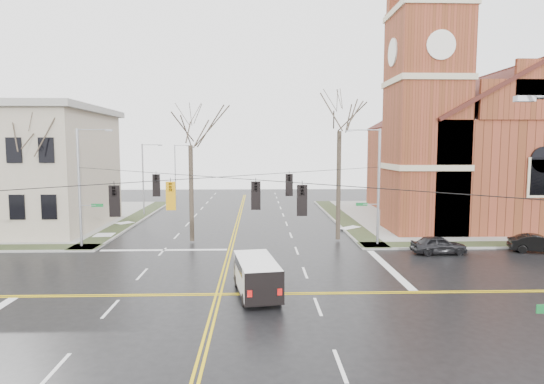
{
  "coord_description": "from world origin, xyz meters",
  "views": [
    {
      "loc": [
        2.09,
        -23.37,
        7.74
      ],
      "look_at": [
        3.02,
        6.0,
        4.83
      ],
      "focal_mm": 30.0,
      "sensor_mm": 36.0,
      "label": 1
    }
  ],
  "objects_px": {
    "streetlight_north_b": "(176,168)",
    "cargo_van": "(256,273)",
    "church": "(469,141)",
    "tree_ne": "(339,124)",
    "tree_nw_far": "(37,146)",
    "tree_nw_near": "(190,139)",
    "parked_car_b": "(538,244)",
    "parked_car_a": "(439,245)",
    "signal_pole_ne": "(376,183)",
    "streetlight_north_a": "(144,176)",
    "signal_pole_nw": "(82,184)"
  },
  "relations": [
    {
      "from": "streetlight_north_b",
      "to": "cargo_van",
      "type": "height_order",
      "value": "streetlight_north_b"
    },
    {
      "from": "church",
      "to": "tree_ne",
      "type": "xyz_separation_m",
      "value": [
        -16.05,
        -11.35,
        1.19
      ]
    },
    {
      "from": "church",
      "to": "tree_nw_far",
      "type": "relative_size",
      "value": 2.55
    },
    {
      "from": "cargo_van",
      "to": "tree_nw_near",
      "type": "distance_m",
      "value": 15.87
    },
    {
      "from": "cargo_van",
      "to": "tree_nw_near",
      "type": "height_order",
      "value": "tree_nw_near"
    },
    {
      "from": "parked_car_b",
      "to": "tree_nw_far",
      "type": "distance_m",
      "value": 39.19
    },
    {
      "from": "church",
      "to": "parked_car_a",
      "type": "xyz_separation_m",
      "value": [
        -9.54,
        -16.12,
        -7.77
      ]
    },
    {
      "from": "signal_pole_ne",
      "to": "streetlight_north_a",
      "type": "relative_size",
      "value": 1.12
    },
    {
      "from": "signal_pole_nw",
      "to": "tree_nw_near",
      "type": "xyz_separation_m",
      "value": [
        8.07,
        1.62,
        3.45
      ]
    },
    {
      "from": "cargo_van",
      "to": "tree_nw_near",
      "type": "xyz_separation_m",
      "value": [
        -5.23,
        13.09,
        7.28
      ]
    },
    {
      "from": "signal_pole_ne",
      "to": "tree_nw_far",
      "type": "distance_m",
      "value": 27.04
    },
    {
      "from": "tree_ne",
      "to": "cargo_van",
      "type": "bearing_deg",
      "value": -116.65
    },
    {
      "from": "streetlight_north_b",
      "to": "signal_pole_ne",
      "type": "bearing_deg",
      "value": -58.95
    },
    {
      "from": "signal_pole_ne",
      "to": "streetlight_north_a",
      "type": "height_order",
      "value": "signal_pole_ne"
    },
    {
      "from": "signal_pole_nw",
      "to": "parked_car_b",
      "type": "bearing_deg",
      "value": -4.4
    },
    {
      "from": "parked_car_a",
      "to": "signal_pole_nw",
      "type": "bearing_deg",
      "value": 82.61
    },
    {
      "from": "cargo_van",
      "to": "signal_pole_nw",
      "type": "bearing_deg",
      "value": 130.19
    },
    {
      "from": "streetlight_north_a",
      "to": "tree_nw_far",
      "type": "xyz_separation_m",
      "value": [
        -4.83,
        -14.46,
        3.36
      ]
    },
    {
      "from": "church",
      "to": "tree_ne",
      "type": "height_order",
      "value": "church"
    },
    {
      "from": "tree_nw_far",
      "to": "tree_nw_near",
      "type": "bearing_deg",
      "value": -1.93
    },
    {
      "from": "streetlight_north_b",
      "to": "tree_nw_far",
      "type": "bearing_deg",
      "value": -97.99
    },
    {
      "from": "tree_nw_near",
      "to": "streetlight_north_a",
      "type": "bearing_deg",
      "value": 116.46
    },
    {
      "from": "streetlight_north_b",
      "to": "tree_ne",
      "type": "relative_size",
      "value": 0.6
    },
    {
      "from": "streetlight_north_b",
      "to": "parked_car_b",
      "type": "distance_m",
      "value": 51.59
    },
    {
      "from": "tree_nw_near",
      "to": "parked_car_a",
      "type": "bearing_deg",
      "value": -13.58
    },
    {
      "from": "streetlight_north_a",
      "to": "streetlight_north_b",
      "type": "bearing_deg",
      "value": 90.0
    },
    {
      "from": "tree_nw_near",
      "to": "signal_pole_nw",
      "type": "bearing_deg",
      "value": -168.63
    },
    {
      "from": "church",
      "to": "parked_car_b",
      "type": "relative_size",
      "value": 6.91
    },
    {
      "from": "cargo_van",
      "to": "parked_car_a",
      "type": "height_order",
      "value": "cargo_van"
    },
    {
      "from": "streetlight_north_b",
      "to": "parked_car_a",
      "type": "height_order",
      "value": "streetlight_north_b"
    },
    {
      "from": "parked_car_b",
      "to": "church",
      "type": "bearing_deg",
      "value": 8.86
    },
    {
      "from": "signal_pole_nw",
      "to": "streetlight_north_b",
      "type": "distance_m",
      "value": 36.51
    },
    {
      "from": "tree_ne",
      "to": "streetlight_north_b",
      "type": "bearing_deg",
      "value": 119.26
    },
    {
      "from": "signal_pole_nw",
      "to": "tree_ne",
      "type": "bearing_deg",
      "value": 5.52
    },
    {
      "from": "signal_pole_nw",
      "to": "tree_ne",
      "type": "relative_size",
      "value": 0.68
    },
    {
      "from": "streetlight_north_b",
      "to": "cargo_van",
      "type": "relative_size",
      "value": 1.54
    },
    {
      "from": "tree_ne",
      "to": "signal_pole_ne",
      "type": "bearing_deg",
      "value": -36.56
    },
    {
      "from": "church",
      "to": "parked_car_a",
      "type": "distance_m",
      "value": 20.28
    },
    {
      "from": "streetlight_north_a",
      "to": "streetlight_north_b",
      "type": "xyz_separation_m",
      "value": [
        0.0,
        20.0,
        0.0
      ]
    },
    {
      "from": "signal_pole_nw",
      "to": "tree_ne",
      "type": "height_order",
      "value": "tree_ne"
    },
    {
      "from": "church",
      "to": "signal_pole_ne",
      "type": "height_order",
      "value": "church"
    },
    {
      "from": "signal_pole_ne",
      "to": "parked_car_a",
      "type": "relative_size",
      "value": 2.3
    },
    {
      "from": "tree_nw_far",
      "to": "tree_ne",
      "type": "distance_m",
      "value": 24.27
    },
    {
      "from": "tree_nw_near",
      "to": "tree_ne",
      "type": "relative_size",
      "value": 0.87
    },
    {
      "from": "streetlight_north_b",
      "to": "tree_nw_far",
      "type": "height_order",
      "value": "tree_nw_far"
    },
    {
      "from": "church",
      "to": "tree_nw_far",
      "type": "bearing_deg",
      "value": -164.39
    },
    {
      "from": "parked_car_a",
      "to": "parked_car_b",
      "type": "height_order",
      "value": "parked_car_a"
    },
    {
      "from": "signal_pole_ne",
      "to": "streetlight_north_a",
      "type": "bearing_deg",
      "value": 143.1
    },
    {
      "from": "cargo_van",
      "to": "parked_car_b",
      "type": "xyz_separation_m",
      "value": [
        20.77,
        8.84,
        -0.46
      ]
    },
    {
      "from": "signal_pole_nw",
      "to": "streetlight_north_a",
      "type": "bearing_deg",
      "value": 87.68
    }
  ]
}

